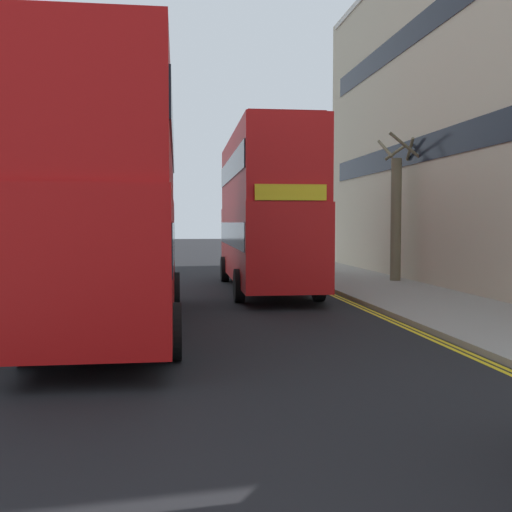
% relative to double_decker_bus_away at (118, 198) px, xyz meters
% --- Properties ---
extents(sidewalk_right, '(4.00, 80.00, 0.14)m').
position_rel_double_decker_bus_away_xyz_m(sidewalk_right, '(8.85, 2.70, -2.96)').
color(sidewalk_right, gray).
rests_on(sidewalk_right, ground).
extents(kerb_line_outer, '(0.10, 56.00, 0.01)m').
position_rel_double_decker_bus_away_xyz_m(kerb_line_outer, '(6.75, 0.70, -3.03)').
color(kerb_line_outer, yellow).
rests_on(kerb_line_outer, ground).
extents(kerb_line_inner, '(0.10, 56.00, 0.01)m').
position_rel_double_decker_bus_away_xyz_m(kerb_line_inner, '(6.59, 0.70, -3.03)').
color(kerb_line_inner, yellow).
rests_on(kerb_line_inner, ground).
extents(double_decker_bus_away, '(2.92, 10.85, 5.64)m').
position_rel_double_decker_bus_away_xyz_m(double_decker_bus_away, '(0.00, 0.00, 0.00)').
color(double_decker_bus_away, '#B20F0F').
rests_on(double_decker_bus_away, ground).
extents(double_decker_bus_oncoming, '(3.01, 10.87, 5.64)m').
position_rel_double_decker_bus_away_xyz_m(double_decker_bus_oncoming, '(4.63, 7.68, 0.00)').
color(double_decker_bus_oncoming, red).
rests_on(double_decker_bus_oncoming, ground).
extents(pedestrian_far, '(0.34, 0.22, 1.62)m').
position_rel_double_decker_bus_away_xyz_m(pedestrian_far, '(8.54, 13.12, -2.04)').
color(pedestrian_far, '#2D2D38').
rests_on(pedestrian_far, sidewalk_right).
extents(street_tree_mid, '(1.41, 1.35, 5.80)m').
position_rel_double_decker_bus_away_xyz_m(street_tree_mid, '(10.15, 9.11, -0.24)').
color(street_tree_mid, '#6B6047').
rests_on(street_tree_mid, sidewalk_right).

